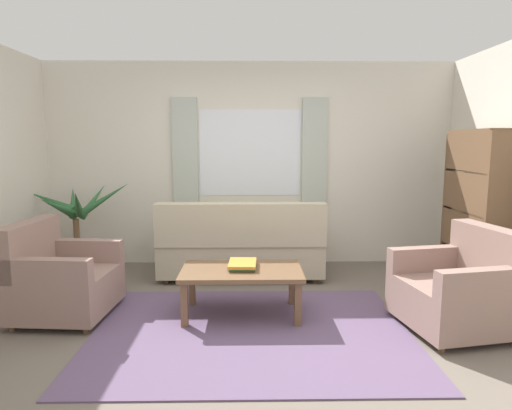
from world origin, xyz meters
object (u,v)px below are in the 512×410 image
(armchair_right, at_px, (460,289))
(bookshelf, at_px, (474,209))
(coffee_table, at_px, (242,275))
(couch, at_px, (241,246))
(armchair_left, at_px, (59,279))
(book_stack_on_table, at_px, (242,265))
(potted_plant, at_px, (78,239))

(armchair_right, height_order, bookshelf, bookshelf)
(coffee_table, bearing_deg, couch, 91.10)
(bookshelf, bearing_deg, armchair_left, 98.50)
(armchair_left, height_order, coffee_table, armchair_left)
(book_stack_on_table, bearing_deg, bookshelf, 13.54)
(armchair_left, height_order, bookshelf, bookshelf)
(coffee_table, distance_m, potted_plant, 2.39)
(armchair_left, distance_m, coffee_table, 1.67)
(coffee_table, xyz_separation_m, potted_plant, (-1.99, 1.32, 0.05))
(couch, height_order, book_stack_on_table, couch)
(armchair_right, height_order, coffee_table, armchair_right)
(couch, relative_size, armchair_left, 2.12)
(armchair_left, bearing_deg, coffee_table, -86.30)
(bookshelf, bearing_deg, book_stack_on_table, 103.54)
(armchair_left, bearing_deg, book_stack_on_table, -84.90)
(coffee_table, relative_size, potted_plant, 0.86)
(book_stack_on_table, height_order, potted_plant, potted_plant)
(armchair_left, xyz_separation_m, potted_plant, (-0.33, 1.31, 0.08))
(couch, xyz_separation_m, bookshelf, (2.46, -0.55, 0.53))
(potted_plant, distance_m, bookshelf, 4.51)
(armchair_left, xyz_separation_m, bookshelf, (4.10, 0.61, 0.54))
(armchair_right, xyz_separation_m, potted_plant, (-3.85, 1.66, 0.08))
(armchair_right, distance_m, coffee_table, 1.89)
(couch, distance_m, coffee_table, 1.18)
(armchair_right, distance_m, bookshelf, 1.25)
(coffee_table, xyz_separation_m, bookshelf, (2.44, 0.63, 0.52))
(potted_plant, xyz_separation_m, bookshelf, (4.43, -0.70, 0.46))
(book_stack_on_table, height_order, bookshelf, bookshelf)
(armchair_right, xyz_separation_m, coffee_table, (-1.86, 0.34, 0.03))
(armchair_right, xyz_separation_m, book_stack_on_table, (-1.85, 0.38, 0.12))
(armchair_right, bearing_deg, potted_plant, -123.68)
(armchair_right, height_order, book_stack_on_table, armchair_right)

